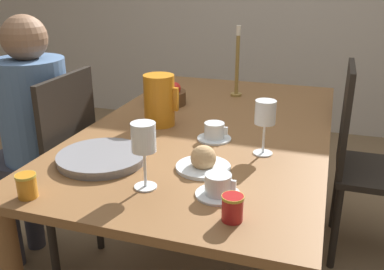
{
  "coord_description": "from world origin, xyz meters",
  "views": [
    {
      "loc": [
        0.47,
        -1.68,
        1.35
      ],
      "look_at": [
        0.0,
        -0.25,
        0.78
      ],
      "focal_mm": 40.0,
      "sensor_mm": 36.0,
      "label": 1
    }
  ],
  "objects_px": {
    "person_seated": "(30,126)",
    "teacup_across": "(214,132)",
    "wine_glass_juice": "(144,141)",
    "teacup_near_person": "(218,186)",
    "chair_opposite": "(367,160)",
    "red_pitcher": "(159,100)",
    "serving_tray": "(102,158)",
    "jam_jar_red": "(233,207)",
    "fruit_bowl": "(166,95)",
    "bread_plate": "(203,161)",
    "chair_person_side": "(51,172)",
    "wine_glass_water": "(265,115)",
    "jam_jar_amber": "(27,185)",
    "candlestick_tall": "(236,69)"
  },
  "relations": [
    {
      "from": "candlestick_tall",
      "to": "serving_tray",
      "type": "bearing_deg",
      "value": -104.55
    },
    {
      "from": "fruit_bowl",
      "to": "person_seated",
      "type": "bearing_deg",
      "value": -136.02
    },
    {
      "from": "wine_glass_water",
      "to": "candlestick_tall",
      "type": "distance_m",
      "value": 0.79
    },
    {
      "from": "teacup_across",
      "to": "wine_glass_juice",
      "type": "bearing_deg",
      "value": -101.61
    },
    {
      "from": "person_seated",
      "to": "teacup_near_person",
      "type": "distance_m",
      "value": 1.04
    },
    {
      "from": "wine_glass_water",
      "to": "candlestick_tall",
      "type": "bearing_deg",
      "value": 110.11
    },
    {
      "from": "jam_jar_amber",
      "to": "chair_person_side",
      "type": "bearing_deg",
      "value": 121.89
    },
    {
      "from": "red_pitcher",
      "to": "wine_glass_juice",
      "type": "xyz_separation_m",
      "value": [
        0.18,
        -0.56,
        0.04
      ]
    },
    {
      "from": "red_pitcher",
      "to": "candlestick_tall",
      "type": "distance_m",
      "value": 0.6
    },
    {
      "from": "chair_opposite",
      "to": "wine_glass_water",
      "type": "relative_size",
      "value": 4.73
    },
    {
      "from": "jam_jar_red",
      "to": "red_pitcher",
      "type": "bearing_deg",
      "value": 125.99
    },
    {
      "from": "wine_glass_water",
      "to": "bread_plate",
      "type": "distance_m",
      "value": 0.28
    },
    {
      "from": "bread_plate",
      "to": "jam_jar_amber",
      "type": "height_order",
      "value": "bread_plate"
    },
    {
      "from": "teacup_across",
      "to": "serving_tray",
      "type": "xyz_separation_m",
      "value": [
        -0.32,
        -0.33,
        -0.01
      ]
    },
    {
      "from": "serving_tray",
      "to": "bread_plate",
      "type": "xyz_separation_m",
      "value": [
        0.35,
        0.05,
        0.01
      ]
    },
    {
      "from": "teacup_near_person",
      "to": "jam_jar_red",
      "type": "xyz_separation_m",
      "value": [
        0.07,
        -0.12,
        0.01
      ]
    },
    {
      "from": "wine_glass_juice",
      "to": "teacup_near_person",
      "type": "bearing_deg",
      "value": 5.18
    },
    {
      "from": "serving_tray",
      "to": "jam_jar_red",
      "type": "bearing_deg",
      "value": -23.72
    },
    {
      "from": "serving_tray",
      "to": "jam_jar_red",
      "type": "xyz_separation_m",
      "value": [
        0.52,
        -0.23,
        0.03
      ]
    },
    {
      "from": "red_pitcher",
      "to": "jam_jar_amber",
      "type": "bearing_deg",
      "value": -99.9
    },
    {
      "from": "bread_plate",
      "to": "chair_person_side",
      "type": "bearing_deg",
      "value": 165.56
    },
    {
      "from": "jam_jar_amber",
      "to": "jam_jar_red",
      "type": "xyz_separation_m",
      "value": [
        0.6,
        0.07,
        0.0
      ]
    },
    {
      "from": "chair_person_side",
      "to": "red_pitcher",
      "type": "distance_m",
      "value": 0.6
    },
    {
      "from": "teacup_near_person",
      "to": "serving_tray",
      "type": "distance_m",
      "value": 0.46
    },
    {
      "from": "person_seated",
      "to": "teacup_across",
      "type": "xyz_separation_m",
      "value": [
        0.83,
        0.06,
        0.05
      ]
    },
    {
      "from": "chair_person_side",
      "to": "chair_opposite",
      "type": "xyz_separation_m",
      "value": [
        1.36,
        0.58,
        0.0
      ]
    },
    {
      "from": "bread_plate",
      "to": "fruit_bowl",
      "type": "height_order",
      "value": "fruit_bowl"
    },
    {
      "from": "serving_tray",
      "to": "bread_plate",
      "type": "distance_m",
      "value": 0.36
    },
    {
      "from": "red_pitcher",
      "to": "jam_jar_red",
      "type": "xyz_separation_m",
      "value": [
        0.48,
        -0.66,
        -0.07
      ]
    },
    {
      "from": "person_seated",
      "to": "red_pitcher",
      "type": "height_order",
      "value": "person_seated"
    },
    {
      "from": "person_seated",
      "to": "jam_jar_amber",
      "type": "distance_m",
      "value": 0.71
    },
    {
      "from": "wine_glass_water",
      "to": "fruit_bowl",
      "type": "xyz_separation_m",
      "value": [
        -0.57,
        0.48,
        -0.11
      ]
    },
    {
      "from": "teacup_across",
      "to": "fruit_bowl",
      "type": "relative_size",
      "value": 0.69
    },
    {
      "from": "wine_glass_water",
      "to": "candlestick_tall",
      "type": "relative_size",
      "value": 0.55
    },
    {
      "from": "jam_jar_amber",
      "to": "candlestick_tall",
      "type": "height_order",
      "value": "candlestick_tall"
    },
    {
      "from": "chair_person_side",
      "to": "jam_jar_amber",
      "type": "distance_m",
      "value": 0.7
    },
    {
      "from": "fruit_bowl",
      "to": "wine_glass_juice",
      "type": "bearing_deg",
      "value": -72.78
    },
    {
      "from": "teacup_near_person",
      "to": "fruit_bowl",
      "type": "relative_size",
      "value": 0.69
    },
    {
      "from": "teacup_across",
      "to": "fruit_bowl",
      "type": "distance_m",
      "value": 0.54
    },
    {
      "from": "wine_glass_juice",
      "to": "teacup_across",
      "type": "distance_m",
      "value": 0.48
    },
    {
      "from": "person_seated",
      "to": "chair_opposite",
      "type": "bearing_deg",
      "value": -68.76
    },
    {
      "from": "wine_glass_water",
      "to": "fruit_bowl",
      "type": "bearing_deg",
      "value": 139.64
    },
    {
      "from": "person_seated",
      "to": "candlestick_tall",
      "type": "bearing_deg",
      "value": -47.19
    },
    {
      "from": "wine_glass_water",
      "to": "person_seated",
      "type": "bearing_deg",
      "value": 178.55
    },
    {
      "from": "wine_glass_water",
      "to": "jam_jar_amber",
      "type": "relative_size",
      "value": 2.75
    },
    {
      "from": "person_seated",
      "to": "jam_jar_red",
      "type": "relative_size",
      "value": 16.19
    },
    {
      "from": "chair_opposite",
      "to": "teacup_across",
      "type": "height_order",
      "value": "chair_opposite"
    },
    {
      "from": "jam_jar_red",
      "to": "fruit_bowl",
      "type": "bearing_deg",
      "value": 120.48
    },
    {
      "from": "person_seated",
      "to": "bread_plate",
      "type": "height_order",
      "value": "person_seated"
    },
    {
      "from": "wine_glass_water",
      "to": "teacup_near_person",
      "type": "xyz_separation_m",
      "value": [
        -0.08,
        -0.35,
        -0.12
      ]
    }
  ]
}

